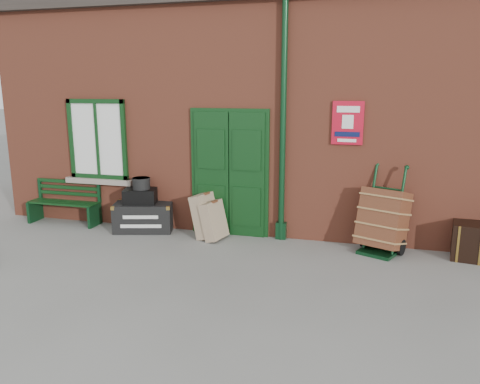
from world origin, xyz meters
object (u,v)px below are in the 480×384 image
(houdini_trunk, at_px, (144,217))
(dark_trunk, at_px, (480,242))
(porter_trolley, at_px, (383,220))
(bench, at_px, (66,201))

(houdini_trunk, height_order, dark_trunk, dark_trunk)
(houdini_trunk, xyz_separation_m, dark_trunk, (5.69, 0.00, 0.02))
(porter_trolley, distance_m, dark_trunk, 1.47)
(porter_trolley, bearing_deg, bench, -157.46)
(bench, relative_size, houdini_trunk, 1.33)
(houdini_trunk, relative_size, porter_trolley, 0.76)
(dark_trunk, bearing_deg, houdini_trunk, -171.59)
(bench, distance_m, porter_trolley, 5.96)
(bench, height_order, porter_trolley, porter_trolley)
(bench, height_order, houdini_trunk, bench)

